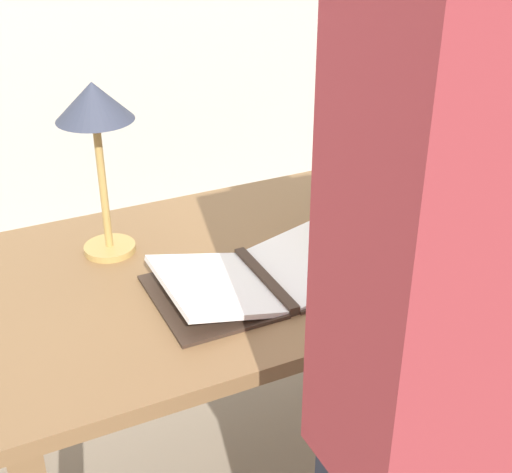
% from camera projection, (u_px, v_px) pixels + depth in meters
% --- Properties ---
extents(reading_desk, '(1.29, 0.77, 0.74)m').
position_uv_depth(reading_desk, '(254.00, 292.00, 1.72)').
color(reading_desk, brown).
rests_on(reading_desk, ground_plane).
extents(open_book, '(0.49, 0.28, 0.06)m').
position_uv_depth(open_book, '(265.00, 276.00, 1.56)').
color(open_book, '#38281E').
rests_on(open_book, reading_desk).
extents(book_stack_tall, '(0.23, 0.30, 0.18)m').
position_uv_depth(book_stack_tall, '(408.00, 187.00, 1.80)').
color(book_stack_tall, slate).
rests_on(book_stack_tall, reading_desk).
extents(book_standing_upright, '(0.04, 0.14, 0.25)m').
position_uv_depth(book_standing_upright, '(349.00, 194.00, 1.68)').
color(book_standing_upright, '#BC8933').
rests_on(book_standing_upright, reading_desk).
extents(reading_lamp, '(0.17, 0.17, 0.41)m').
position_uv_depth(reading_lamp, '(95.00, 118.00, 1.53)').
color(reading_lamp, tan).
rests_on(reading_lamp, reading_desk).
extents(coffee_mug, '(0.09, 0.12, 0.10)m').
position_uv_depth(coffee_mug, '(351.00, 251.00, 1.60)').
color(coffee_mug, '#4C7F5B').
rests_on(coffee_mug, reading_desk).
extents(person_reader, '(0.36, 0.22, 1.73)m').
position_uv_depth(person_reader, '(446.00, 426.00, 1.01)').
color(person_reader, '#2D3342').
rests_on(person_reader, ground_plane).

